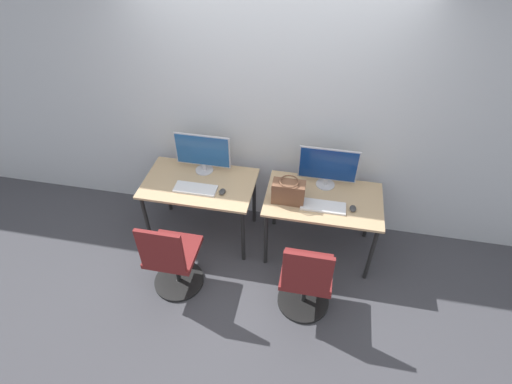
# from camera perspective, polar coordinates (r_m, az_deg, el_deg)

# --- Properties ---
(ground_plane) EXTENTS (20.00, 20.00, 0.00)m
(ground_plane) POSITION_cam_1_polar(r_m,az_deg,el_deg) (4.15, -0.36, -10.24)
(ground_plane) COLOR #3D3D42
(wall_back) EXTENTS (12.00, 0.05, 2.80)m
(wall_back) POSITION_cam_1_polar(r_m,az_deg,el_deg) (3.83, 1.92, 12.40)
(wall_back) COLOR #B7BCC1
(wall_back) RESTS_ON ground_plane
(desk_left) EXTENTS (1.10, 0.66, 0.72)m
(desk_left) POSITION_cam_1_polar(r_m,az_deg,el_deg) (4.04, -8.05, 0.46)
(desk_left) COLOR tan
(desk_left) RESTS_ON ground_plane
(monitor_left) EXTENTS (0.56, 0.18, 0.42)m
(monitor_left) POSITION_cam_1_polar(r_m,az_deg,el_deg) (3.99, -7.64, 5.62)
(monitor_left) COLOR #B2B2B7
(monitor_left) RESTS_ON desk_left
(keyboard_left) EXTENTS (0.41, 0.16, 0.02)m
(keyboard_left) POSITION_cam_1_polar(r_m,az_deg,el_deg) (3.90, -8.64, 0.47)
(keyboard_left) COLOR silver
(keyboard_left) RESTS_ON desk_left
(mouse_left) EXTENTS (0.06, 0.09, 0.03)m
(mouse_left) POSITION_cam_1_polar(r_m,az_deg,el_deg) (3.83, -4.83, 0.05)
(mouse_left) COLOR #333333
(mouse_left) RESTS_ON desk_left
(office_chair_left) EXTENTS (0.48, 0.48, 0.92)m
(office_chair_left) POSITION_cam_1_polar(r_m,az_deg,el_deg) (3.77, -11.88, -9.64)
(office_chair_left) COLOR black
(office_chair_left) RESTS_ON ground_plane
(desk_right) EXTENTS (1.10, 0.66, 0.72)m
(desk_right) POSITION_cam_1_polar(r_m,az_deg,el_deg) (3.88, 9.53, -1.82)
(desk_right) COLOR tan
(desk_right) RESTS_ON ground_plane
(monitor_right) EXTENTS (0.56, 0.18, 0.42)m
(monitor_right) POSITION_cam_1_polar(r_m,az_deg,el_deg) (3.83, 10.24, 3.59)
(monitor_right) COLOR #B2B2B7
(monitor_right) RESTS_ON desk_right
(keyboard_right) EXTENTS (0.41, 0.16, 0.02)m
(keyboard_right) POSITION_cam_1_polar(r_m,az_deg,el_deg) (3.72, 9.56, -2.03)
(keyboard_right) COLOR silver
(keyboard_right) RESTS_ON desk_right
(mouse_right) EXTENTS (0.06, 0.09, 0.03)m
(mouse_right) POSITION_cam_1_polar(r_m,az_deg,el_deg) (3.75, 13.68, -2.30)
(mouse_right) COLOR #333333
(mouse_right) RESTS_ON desk_right
(office_chair_right) EXTENTS (0.48, 0.48, 0.92)m
(office_chair_right) POSITION_cam_1_polar(r_m,az_deg,el_deg) (3.58, 7.10, -12.60)
(office_chair_right) COLOR black
(office_chair_right) RESTS_ON ground_plane
(handbag) EXTENTS (0.30, 0.18, 0.25)m
(handbag) POSITION_cam_1_polar(r_m,az_deg,el_deg) (3.68, 4.66, 0.04)
(handbag) COLOR brown
(handbag) RESTS_ON desk_right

